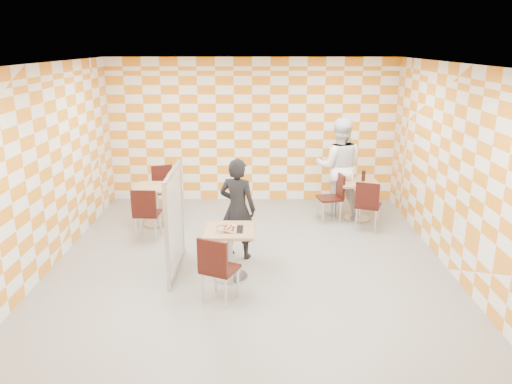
% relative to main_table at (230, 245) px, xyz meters
% --- Properties ---
extents(room_shell, '(7.00, 7.00, 7.00)m').
position_rel_main_table_xyz_m(room_shell, '(0.27, 0.83, 0.99)').
color(room_shell, gray).
rests_on(room_shell, ground).
extents(main_table, '(0.70, 0.70, 0.75)m').
position_rel_main_table_xyz_m(main_table, '(0.00, 0.00, 0.00)').
color(main_table, tan).
rests_on(main_table, ground).
extents(second_table, '(0.70, 0.70, 0.75)m').
position_rel_main_table_xyz_m(second_table, '(2.32, 2.51, 0.00)').
color(second_table, tan).
rests_on(second_table, ground).
extents(empty_table, '(0.70, 0.70, 0.75)m').
position_rel_main_table_xyz_m(empty_table, '(-1.49, 2.19, 0.00)').
color(empty_table, tan).
rests_on(empty_table, ground).
extents(chair_main_front, '(0.56, 0.56, 0.92)m').
position_rel_main_table_xyz_m(chair_main_front, '(-0.13, -0.75, 0.04)').
color(chair_main_front, black).
rests_on(chair_main_front, ground).
extents(chair_second_front, '(0.55, 0.55, 0.92)m').
position_rel_main_table_xyz_m(chair_second_front, '(2.36, 1.89, 0.04)').
color(chair_second_front, black).
rests_on(chair_second_front, ground).
extents(chair_second_side, '(0.51, 0.50, 0.92)m').
position_rel_main_table_xyz_m(chair_second_side, '(1.84, 2.44, 0.04)').
color(chair_second_side, black).
rests_on(chair_second_side, ground).
extents(chair_empty_near, '(0.43, 0.44, 0.92)m').
position_rel_main_table_xyz_m(chair_empty_near, '(-1.51, 1.43, 0.04)').
color(chair_empty_near, black).
rests_on(chair_empty_near, ground).
extents(chair_empty_far, '(0.55, 0.55, 0.92)m').
position_rel_main_table_xyz_m(chair_empty_far, '(-1.49, 2.98, 0.04)').
color(chair_empty_far, black).
rests_on(chair_empty_far, ground).
extents(partition, '(0.08, 1.38, 1.55)m').
position_rel_main_table_xyz_m(partition, '(-0.81, 0.23, 0.28)').
color(partition, white).
rests_on(partition, ground).
extents(man_dark, '(0.68, 0.55, 1.60)m').
position_rel_main_table_xyz_m(man_dark, '(0.08, 0.75, 0.29)').
color(man_dark, black).
rests_on(man_dark, ground).
extents(man_white, '(1.01, 0.83, 1.91)m').
position_rel_main_table_xyz_m(man_white, '(1.98, 2.86, 0.44)').
color(man_white, white).
rests_on(man_white, ground).
extents(pizza_on_foil, '(0.40, 0.40, 0.04)m').
position_rel_main_table_xyz_m(pizza_on_foil, '(-0.00, -0.02, 0.26)').
color(pizza_on_foil, silver).
rests_on(pizza_on_foil, main_table).
extents(sport_bottle, '(0.06, 0.06, 0.20)m').
position_rel_main_table_xyz_m(sport_bottle, '(2.19, 2.60, 0.33)').
color(sport_bottle, white).
rests_on(sport_bottle, second_table).
extents(soda_bottle, '(0.07, 0.07, 0.23)m').
position_rel_main_table_xyz_m(soda_bottle, '(2.40, 2.56, 0.34)').
color(soda_bottle, black).
rests_on(soda_bottle, second_table).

